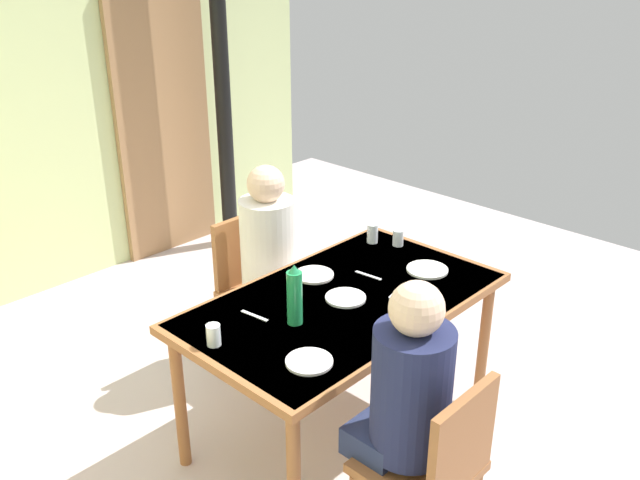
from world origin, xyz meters
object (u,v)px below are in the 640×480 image
object	(u,v)px
chair_far_diner	(255,283)
water_bottle_green_near	(295,296)
person_near_diner	(408,388)
person_far_diner	(270,244)
dining_table	(343,311)
chair_near_diner	(434,466)

from	to	relation	value
chair_far_diner	water_bottle_green_near	xyz separation A→B (m)	(-0.45, -0.79, 0.39)
person_near_diner	person_far_diner	xyz separation A→B (m)	(0.52, 1.32, 0.00)
dining_table	water_bottle_green_near	world-z (taller)	water_bottle_green_near
dining_table	person_near_diner	distance (m)	0.77
dining_table	person_far_diner	size ratio (longest dim) A/B	1.99
dining_table	chair_near_diner	size ratio (longest dim) A/B	1.76
chair_near_diner	chair_far_diner	bearing A→B (deg)	71.86
chair_far_diner	person_far_diner	size ratio (longest dim) A/B	1.13
chair_far_diner	person_near_diner	distance (m)	1.57
person_near_diner	water_bottle_green_near	size ratio (longest dim) A/B	2.74
chair_near_diner	person_near_diner	distance (m)	0.31
dining_table	person_far_diner	distance (m)	0.68
chair_near_diner	chair_far_diner	xyz separation A→B (m)	(0.52, 1.59, 0.00)
dining_table	water_bottle_green_near	bearing A→B (deg)	179.10
chair_near_diner	water_bottle_green_near	xyz separation A→B (m)	(0.07, 0.80, 0.39)
chair_near_diner	person_near_diner	xyz separation A→B (m)	(0.00, 0.14, 0.28)
chair_near_diner	water_bottle_green_near	size ratio (longest dim) A/B	3.10
chair_far_diner	dining_table	bearing A→B (deg)	79.99
person_near_diner	water_bottle_green_near	distance (m)	0.67
chair_far_diner	water_bottle_green_near	size ratio (longest dim) A/B	3.10
chair_near_diner	chair_far_diner	size ratio (longest dim) A/B	1.00
person_far_diner	dining_table	bearing A→B (deg)	77.97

